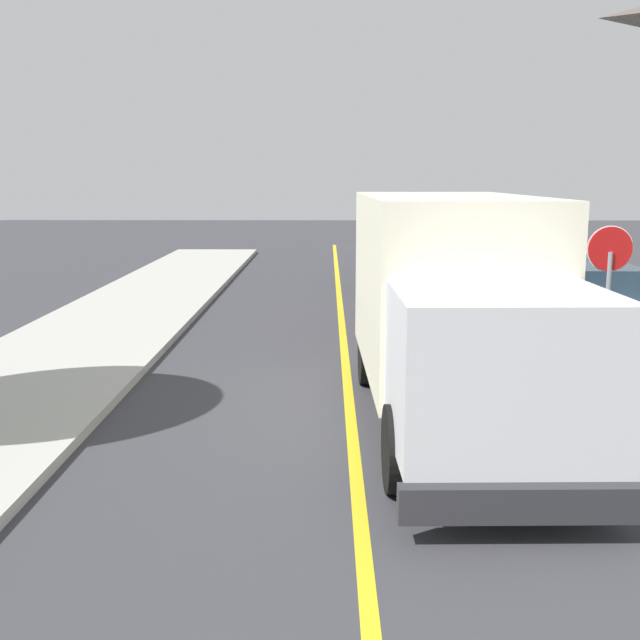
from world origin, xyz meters
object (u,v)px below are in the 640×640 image
stop_sign (609,272)px  parked_car_far (385,244)px  parked_car_near (425,291)px  parked_car_furthest (384,231)px  box_truck (454,300)px  parked_car_mid (413,263)px  parked_van_across (593,307)px

stop_sign → parked_car_far: bearing=98.5°
parked_car_near → parked_car_furthest: (0.45, 19.84, 0.00)m
parked_car_near → parked_car_far: same height
parked_car_near → parked_car_furthest: same height
parked_car_far → parked_car_furthest: same height
box_truck → parked_car_mid: (0.90, 13.33, -0.97)m
parked_car_far → stop_sign: size_ratio=1.66×
box_truck → parked_car_far: box_truck is taller
parked_car_mid → parked_car_far: bearing=93.6°
parked_van_across → parked_car_furthest: bearing=97.2°
parked_car_furthest → box_truck: bearing=-92.1°
parked_car_mid → stop_sign: size_ratio=1.67×
parked_car_furthest → parked_van_across: same height
box_truck → parked_van_across: 6.42m
parked_car_mid → parked_car_far: same height
box_truck → parked_car_furthest: bearing=87.9°
box_truck → parked_car_furthest: (0.98, 27.15, -0.97)m
parked_car_far → parked_van_across: 15.13m
parked_car_far → parked_car_furthest: 7.29m
parked_car_far → stop_sign: 17.60m
parked_car_furthest → stop_sign: stop_sign is taller
box_truck → parked_car_furthest: 27.19m
parked_car_furthest → parked_car_near: bearing=-91.3°
parked_car_furthest → stop_sign: bearing=-85.2°
parked_car_mid → parked_car_furthest: 13.82m
parked_van_across → stop_sign: bearing=-104.8°
parked_car_mid → stop_sign: 11.09m
parked_car_far → parked_van_across: size_ratio=0.99×
box_truck → stop_sign: (3.07, 2.51, 0.09)m
parked_van_across → stop_sign: size_ratio=1.68×
parked_car_far → stop_sign: bearing=-81.5°
box_truck → parked_car_mid: size_ratio=1.64×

